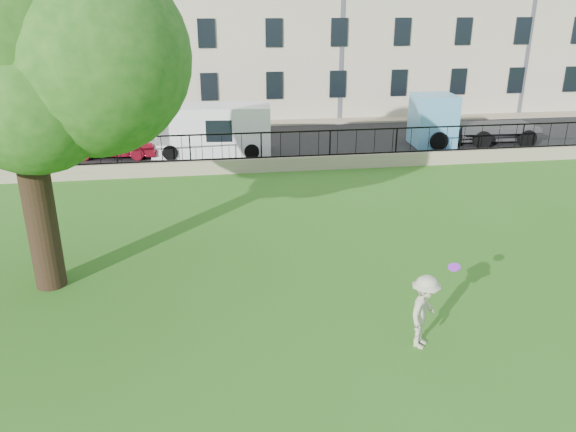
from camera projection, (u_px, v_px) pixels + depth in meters
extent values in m
plane|color=#31701A|center=(316.00, 314.00, 13.23)|extent=(120.00, 120.00, 0.00)
cube|color=gray|center=(262.00, 165.00, 24.20)|extent=(50.00, 0.40, 0.60)
cube|color=black|center=(261.00, 157.00, 24.08)|extent=(50.00, 0.05, 0.06)
cube|color=black|center=(261.00, 133.00, 23.70)|extent=(50.00, 0.05, 0.06)
cube|color=black|center=(252.00, 146.00, 28.64)|extent=(60.00, 9.00, 0.01)
cube|color=gray|center=(244.00, 124.00, 33.42)|extent=(60.00, 1.40, 0.12)
cube|color=beige|center=(234.00, 8.00, 36.38)|extent=(56.00, 10.00, 13.00)
cylinder|color=black|center=(40.00, 210.00, 13.85)|extent=(0.75, 0.75, 4.13)
sphere|color=#225416|center=(8.00, 22.00, 12.27)|extent=(5.75, 5.75, 5.75)
sphere|color=#225416|center=(91.00, 57.00, 12.04)|extent=(4.31, 4.31, 4.31)
imported|color=#BFB99B|center=(424.00, 312.00, 11.73)|extent=(1.14, 1.21, 1.65)
cylinder|color=#A02AEF|center=(454.00, 267.00, 12.18)|extent=(0.32, 0.33, 0.12)
imported|color=maroon|center=(114.00, 143.00, 26.27)|extent=(4.31, 1.97, 1.37)
cube|color=white|center=(212.00, 130.00, 26.75)|extent=(5.72, 2.67, 2.33)
cube|color=#63B5E8|center=(472.00, 119.00, 28.56)|extent=(6.18, 2.45, 2.55)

